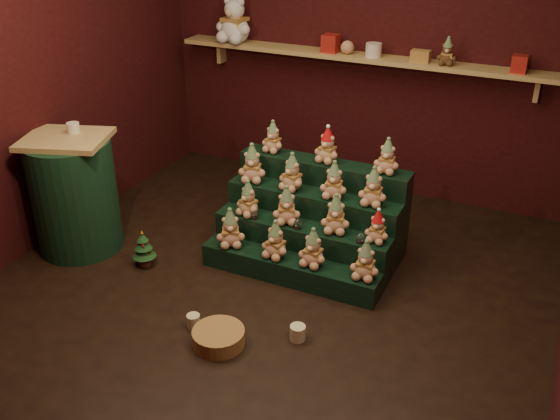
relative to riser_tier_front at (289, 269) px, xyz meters
The scene contains 40 objects.
ground 0.18m from the riser_tier_front, 127.57° to the right, with size 4.00×4.00×0.00m, color black.
back_wall 2.33m from the riser_tier_front, 92.86° to the left, with size 4.00×0.10×2.80m, color black.
front_wall 2.54m from the riser_tier_front, 92.53° to the right, with size 4.00×0.10×2.80m, color black.
left_wall 2.52m from the riser_tier_front, behind, with size 0.10×4.00×2.80m, color black.
back_shelf 2.13m from the riser_tier_front, 93.14° to the left, with size 3.60×0.26×0.24m.
riser_tier_front is the anchor object (origin of this frame).
riser_tier_midfront 0.24m from the riser_tier_front, 90.00° to the left, with size 1.40×0.22×0.36m, color black.
riser_tier_midback 0.48m from the riser_tier_front, 90.00° to the left, with size 1.40×0.22×0.54m, color black.
riser_tier_back 0.71m from the riser_tier_front, 90.00° to the left, with size 1.40×0.22×0.72m, color black.
teddy_0 0.55m from the riser_tier_front, behind, with size 0.22×0.20×0.31m, color tan, non-canonical shape.
teddy_1 0.26m from the riser_tier_front, behind, with size 0.21×0.19×0.30m, color tan, non-canonical shape.
teddy_2 0.30m from the riser_tier_front, ahead, with size 0.21×0.19×0.30m, color tan, non-canonical shape.
teddy_3 0.63m from the riser_tier_front, ahead, with size 0.21×0.19×0.29m, color tan, non-canonical shape.
teddy_4 0.64m from the riser_tier_front, 155.64° to the left, with size 0.20×0.18×0.28m, color tan, non-canonical shape.
teddy_5 0.49m from the riser_tier_front, 120.05° to the left, with size 0.21×0.19×0.30m, color tan, non-canonical shape.
teddy_6 0.55m from the riser_tier_front, 42.10° to the left, with size 0.21×0.19×0.30m, color tan, non-canonical shape.
teddy_7 0.75m from the riser_tier_front, 21.54° to the left, with size 0.18×0.16×0.25m, color tan, non-canonical shape.
teddy_8 0.91m from the riser_tier_front, 140.72° to the left, with size 0.22×0.20×0.31m, color tan, non-canonical shape.
teddy_9 0.76m from the riser_tier_front, 112.42° to the left, with size 0.21×0.19×0.30m, color tan, non-canonical shape.
teddy_10 0.75m from the riser_tier_front, 68.77° to the left, with size 0.21×0.19×0.29m, color tan, non-canonical shape.
teddy_11 0.88m from the riser_tier_front, 43.01° to the left, with size 0.21×0.19×0.30m, color tan, non-canonical shape.
teddy_12 1.11m from the riser_tier_front, 124.42° to the left, with size 0.18×0.17×0.26m, color tan, non-canonical shape.
teddy_13 1.02m from the riser_tier_front, 88.44° to the left, with size 0.20×0.18×0.28m, color tan, non-canonical shape.
teddy_14 1.13m from the riser_tier_front, 52.74° to the left, with size 0.19×0.17×0.27m, color tan, non-canonical shape.
snow_globe_a 0.52m from the riser_tier_front, 157.05° to the left, with size 0.06×0.06×0.08m.
snow_globe_b 0.35m from the riser_tier_front, 92.09° to the left, with size 0.06×0.06×0.08m.
snow_globe_c 0.60m from the riser_tier_front, 18.14° to the left, with size 0.06×0.06×0.08m.
side_table 1.83m from the riser_tier_front, behind, with size 0.77×0.70×0.96m.
table_ornament 1.99m from the riser_tier_front, behind, with size 0.10×0.10×0.08m, color beige.
mini_christmas_tree 1.15m from the riser_tier_front, 164.74° to the right, with size 0.18×0.18×0.31m.
mug_left 0.87m from the riser_tier_front, 113.42° to the right, with size 0.09×0.09×0.09m, color beige.
mug_right 0.71m from the riser_tier_front, 60.76° to the right, with size 0.10×0.10×0.10m, color beige.
wicker_basket 0.89m from the riser_tier_front, 96.32° to the right, with size 0.34×0.34×0.11m, color olive.
white_bear 2.66m from the riser_tier_front, 128.68° to the left, with size 0.37×0.34×0.52m, color white, non-canonical shape.
brown_bear 2.28m from the riser_tier_front, 69.04° to the left, with size 0.16×0.15×0.23m, color #53361B, non-canonical shape.
gift_tin_red_a 2.20m from the riser_tier_front, 102.79° to the left, with size 0.14×0.14×0.16m, color #B4231B.
gift_tin_cream 2.15m from the riser_tier_front, 89.56° to the left, with size 0.14×0.14×0.12m, color beige.
gift_tin_red_b 2.49m from the riser_tier_front, 54.32° to the left, with size 0.12×0.12×0.14m, color #B4231B.
shelf_plush_ball 2.17m from the riser_tier_front, 97.62° to the left, with size 0.12×0.12×0.12m, color tan.
scarf_gift_box 2.19m from the riser_tier_front, 75.88° to the left, with size 0.16×0.10×0.10m, color #C7551C.
Camera 1 is at (1.74, -3.49, 2.64)m, focal length 40.00 mm.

